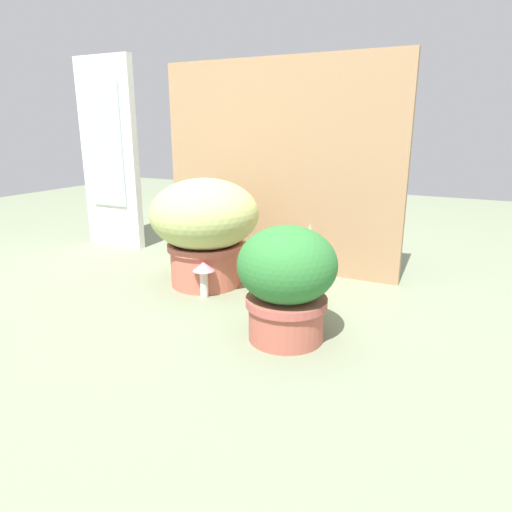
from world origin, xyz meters
name	(u,v)px	position (x,y,z in m)	size (l,w,h in m)	color
ground_plane	(223,302)	(0.00, 0.00, 0.00)	(6.00, 6.00, 0.00)	slate
cardboard_backdrop	(278,168)	(-0.01, 0.48, 0.44)	(1.07, 0.03, 0.88)	tan
window_panel_white	(109,154)	(-0.92, 0.45, 0.47)	(0.34, 0.05, 0.93)	white
grass_planter	(205,225)	(-0.16, 0.14, 0.24)	(0.42, 0.42, 0.42)	#C4654F
leafy_planter	(287,280)	(0.31, -0.16, 0.18)	(0.29, 0.29, 0.34)	#B05A49
cat	(289,270)	(0.21, 0.10, 0.12)	(0.31, 0.34, 0.32)	gray
mushroom_ornament_pink	(204,272)	(-0.09, 0.01, 0.10)	(0.08, 0.08, 0.14)	silver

